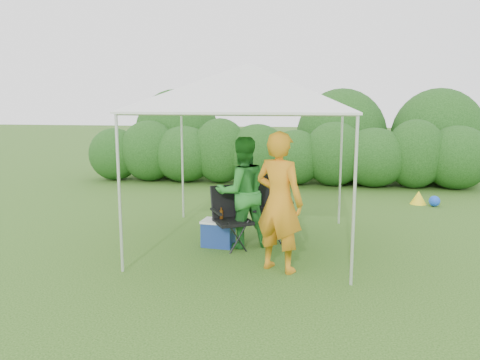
# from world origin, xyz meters

# --- Properties ---
(ground) EXTENTS (70.00, 70.00, 0.00)m
(ground) POSITION_xyz_m (0.00, 0.00, 0.00)
(ground) COLOR #3C6520
(hedge) EXTENTS (10.93, 1.53, 1.80)m
(hedge) POSITION_xyz_m (0.13, 6.00, 0.83)
(hedge) COLOR #215119
(hedge) RESTS_ON ground
(canopy) EXTENTS (3.10, 3.10, 2.83)m
(canopy) POSITION_xyz_m (0.00, 0.50, 2.46)
(canopy) COLOR silver
(canopy) RESTS_ON ground
(chair_right) EXTENTS (0.74, 0.69, 1.06)m
(chair_right) POSITION_xyz_m (0.32, 0.85, 0.60)
(chair_right) COLOR black
(chair_right) RESTS_ON ground
(chair_left) EXTENTS (0.75, 0.73, 0.96)m
(chair_left) POSITION_xyz_m (-0.25, 0.29, 0.55)
(chair_left) COLOR black
(chair_left) RESTS_ON ground
(man) EXTENTS (0.81, 0.71, 1.88)m
(man) POSITION_xyz_m (0.56, -0.61, 0.94)
(man) COLOR orange
(man) RESTS_ON ground
(woman) EXTENTS (1.04, 0.95, 1.73)m
(woman) POSITION_xyz_m (-0.08, 0.37, 0.86)
(woman) COLOR #2B832F
(woman) RESTS_ON ground
(cooler) EXTENTS (0.53, 0.41, 0.42)m
(cooler) POSITION_xyz_m (-0.45, 0.30, 0.21)
(cooler) COLOR navy
(cooler) RESTS_ON ground
(bottle) EXTENTS (0.06, 0.06, 0.22)m
(bottle) POSITION_xyz_m (-0.39, 0.26, 0.53)
(bottle) COLOR #592D0C
(bottle) RESTS_ON cooler
(lawn_toy) EXTENTS (0.59, 0.49, 0.29)m
(lawn_toy) POSITION_xyz_m (3.41, 3.92, 0.14)
(lawn_toy) COLOR yellow
(lawn_toy) RESTS_ON ground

